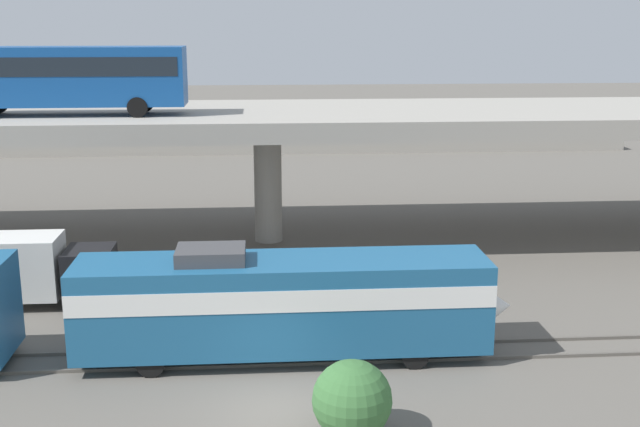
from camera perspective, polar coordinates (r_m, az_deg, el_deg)
The scene contains 13 objects.
ground_plane at distance 26.09m, azimuth -3.08°, elevation -13.64°, with size 260.00×260.00×0.00m, color #605B54.
rail_strip_near at distance 28.98m, azimuth -3.23°, elevation -10.62°, with size 110.00×0.12×0.12m, color #59544C.
rail_strip_far at distance 30.39m, azimuth -3.28°, elevation -9.44°, with size 110.00×0.12×0.12m, color #59544C.
train_locomotive at distance 28.93m, azimuth -1.20°, elevation -6.09°, with size 15.63×3.04×4.18m.
highway_overpass at distance 43.54m, azimuth -3.77°, elevation 6.49°, with size 96.00×11.59×7.22m.
transit_bus_on_overpass at distance 42.69m, azimuth -17.69°, elevation 9.38°, with size 12.00×2.68×3.40m.
service_truck_west at distance 36.47m, azimuth -20.00°, elevation -3.67°, with size 6.80×2.46×3.04m.
pier_parking_lot at distance 79.02m, azimuth -3.96°, elevation 5.29°, with size 67.17×11.44×1.25m, color #9E998E.
parked_car_1 at distance 81.06m, azimuth -4.90°, elevation 6.48°, with size 4.02×1.83×1.50m.
parked_car_2 at distance 76.56m, azimuth -9.70°, elevation 5.92°, with size 4.16×1.87×1.50m.
parked_car_3 at distance 77.77m, azimuth 0.87°, elevation 6.23°, with size 4.61×1.95×1.50m.
harbor_water at distance 101.91m, azimuth -4.05°, elevation 6.79°, with size 140.00×36.00×0.01m, color #2D5170.
shrub_right at distance 24.01m, azimuth 2.28°, elevation -13.03°, with size 2.35×2.35×2.35m, color #396C37.
Camera 1 is at (-0.36, -23.21, 11.91)m, focal length 45.25 mm.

